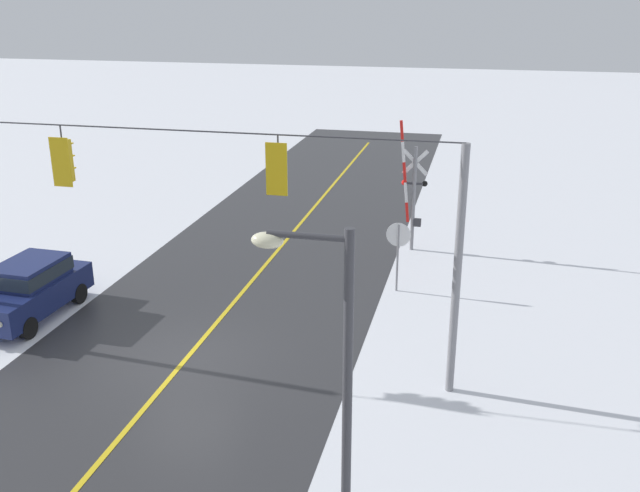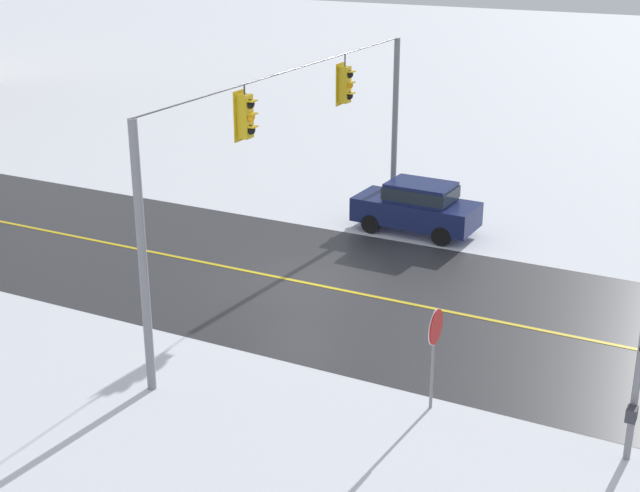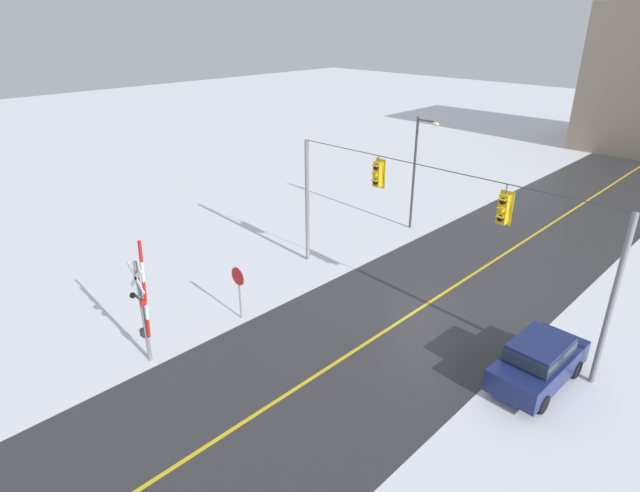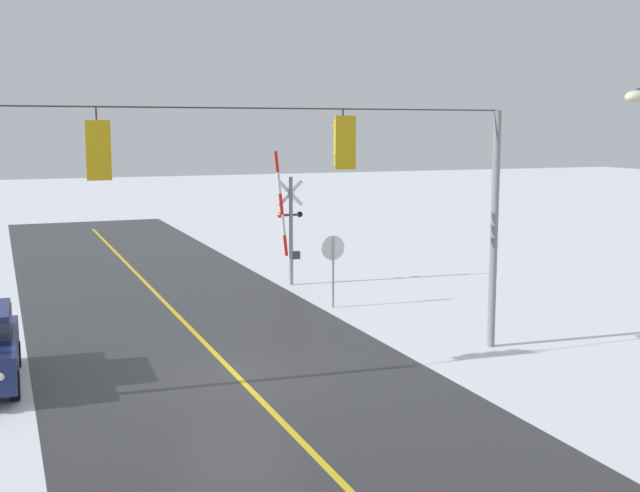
{
  "view_description": "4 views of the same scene",
  "coord_description": "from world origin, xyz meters",
  "px_view_note": "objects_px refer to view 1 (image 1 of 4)",
  "views": [
    {
      "loc": [
        -7.37,
        15.75,
        9.32
      ],
      "look_at": [
        -3.54,
        -0.69,
        3.28
      ],
      "focal_mm": 39.88,
      "sensor_mm": 36.0,
      "label": 1
    },
    {
      "loc": [
        -21.1,
        -11.51,
        10.1
      ],
      "look_at": [
        -3.19,
        -2.32,
        2.57
      ],
      "focal_mm": 50.09,
      "sensor_mm": 36.0,
      "label": 2
    },
    {
      "loc": [
        10.38,
        -16.84,
        11.53
      ],
      "look_at": [
        -3.29,
        -2.88,
        2.82
      ],
      "focal_mm": 29.06,
      "sensor_mm": 36.0,
      "label": 3
    },
    {
      "loc": [
        4.98,
        17.78,
        5.75
      ],
      "look_at": [
        -3.11,
        -2.51,
        2.57
      ],
      "focal_mm": 45.53,
      "sensor_mm": 36.0,
      "label": 4
    }
  ],
  "objects_px": {
    "parked_car_navy": "(30,287)",
    "railroad_crossing": "(413,191)",
    "stop_sign": "(398,242)",
    "streetlamp_near": "(332,403)"
  },
  "relations": [
    {
      "from": "stop_sign",
      "to": "parked_car_navy",
      "type": "xyz_separation_m",
      "value": [
        10.54,
        4.47,
        -0.76
      ]
    },
    {
      "from": "stop_sign",
      "to": "parked_car_navy",
      "type": "relative_size",
      "value": 0.55
    },
    {
      "from": "stop_sign",
      "to": "railroad_crossing",
      "type": "bearing_deg",
      "value": -89.91
    },
    {
      "from": "stop_sign",
      "to": "parked_car_navy",
      "type": "distance_m",
      "value": 11.47
    },
    {
      "from": "parked_car_navy",
      "to": "streetlamp_near",
      "type": "distance_m",
      "value": 14.55
    },
    {
      "from": "parked_car_navy",
      "to": "railroad_crossing",
      "type": "bearing_deg",
      "value": -140.78
    },
    {
      "from": "railroad_crossing",
      "to": "streetlamp_near",
      "type": "bearing_deg",
      "value": 92.22
    },
    {
      "from": "railroad_crossing",
      "to": "parked_car_navy",
      "type": "xyz_separation_m",
      "value": [
        10.53,
        8.6,
        -1.36
      ]
    },
    {
      "from": "streetlamp_near",
      "to": "railroad_crossing",
      "type": "bearing_deg",
      "value": -87.78
    },
    {
      "from": "stop_sign",
      "to": "streetlamp_near",
      "type": "relative_size",
      "value": 0.36
    }
  ]
}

